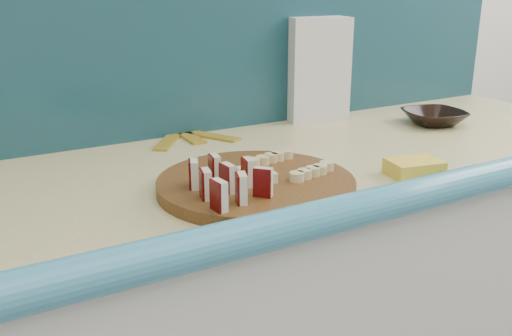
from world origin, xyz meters
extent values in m
cube|color=#E2D284|center=(0.10, 1.50, 0.90)|extent=(2.20, 0.60, 0.03)
cube|color=teal|center=(0.10, 1.20, 0.90)|extent=(2.20, 0.06, 0.03)
cube|color=teal|center=(0.10, 1.79, 1.16)|extent=(2.20, 0.02, 0.50)
cylinder|color=#43250E|center=(0.15, 1.36, 0.92)|extent=(0.41, 0.41, 0.02)
cube|color=beige|center=(0.03, 1.26, 0.96)|extent=(0.02, 0.03, 0.05)
cube|color=#480505|center=(0.03, 1.26, 0.96)|extent=(0.01, 0.03, 0.05)
cube|color=beige|center=(0.04, 1.32, 0.96)|extent=(0.02, 0.03, 0.05)
cube|color=#480505|center=(0.03, 1.32, 0.96)|extent=(0.01, 0.03, 0.05)
cube|color=beige|center=(0.04, 1.37, 0.96)|extent=(0.02, 0.03, 0.05)
cube|color=#480505|center=(0.03, 1.37, 0.96)|extent=(0.01, 0.03, 0.05)
cube|color=beige|center=(0.08, 1.27, 0.96)|extent=(0.02, 0.03, 0.05)
cube|color=#480505|center=(0.07, 1.27, 0.96)|extent=(0.01, 0.03, 0.05)
cube|color=beige|center=(0.08, 1.33, 0.96)|extent=(0.02, 0.03, 0.05)
cube|color=#480505|center=(0.07, 1.32, 0.96)|extent=(0.01, 0.03, 0.05)
cube|color=beige|center=(0.08, 1.38, 0.96)|extent=(0.02, 0.03, 0.05)
cube|color=#480505|center=(0.08, 1.38, 0.96)|extent=(0.01, 0.03, 0.05)
cube|color=beige|center=(0.12, 1.28, 0.96)|extent=(0.02, 0.03, 0.05)
cube|color=#480505|center=(0.11, 1.28, 0.96)|extent=(0.01, 0.03, 0.05)
cube|color=beige|center=(0.12, 1.34, 0.96)|extent=(0.02, 0.03, 0.05)
cube|color=#480505|center=(0.12, 1.33, 0.96)|extent=(0.01, 0.03, 0.05)
cube|color=beige|center=(0.14, 1.36, 0.94)|extent=(0.02, 0.02, 0.02)
cube|color=beige|center=(0.14, 1.36, 0.94)|extent=(0.02, 0.02, 0.02)
cube|color=#480505|center=(0.14, 1.37, 0.94)|extent=(0.02, 0.02, 0.02)
cube|color=beige|center=(0.13, 1.36, 0.94)|extent=(0.02, 0.02, 0.02)
cube|color=beige|center=(0.12, 1.37, 0.94)|extent=(0.02, 0.02, 0.02)
cube|color=beige|center=(0.11, 1.37, 0.94)|extent=(0.02, 0.02, 0.02)
cube|color=beige|center=(0.12, 1.36, 0.94)|extent=(0.02, 0.02, 0.02)
cube|color=beige|center=(0.12, 1.35, 0.94)|extent=(0.02, 0.02, 0.02)
cube|color=#480505|center=(0.12, 1.34, 0.94)|extent=(0.02, 0.02, 0.02)
cube|color=beige|center=(0.13, 1.34, 0.94)|extent=(0.02, 0.02, 0.02)
cube|color=beige|center=(0.14, 1.34, 0.94)|extent=(0.02, 0.02, 0.02)
cube|color=beige|center=(0.14, 1.35, 0.94)|extent=(0.02, 0.02, 0.02)
cube|color=beige|center=(0.15, 1.35, 0.94)|extent=(0.02, 0.02, 0.02)
cylinder|color=#CBBA7C|center=(0.21, 1.32, 0.94)|extent=(0.03, 0.03, 0.02)
cylinder|color=#CBBA7C|center=(0.23, 1.32, 0.94)|extent=(0.03, 0.03, 0.02)
cylinder|color=#CBBA7C|center=(0.25, 1.33, 0.94)|extent=(0.03, 0.03, 0.02)
cylinder|color=#CBBA7C|center=(0.27, 1.33, 0.94)|extent=(0.03, 0.03, 0.02)
cylinder|color=#CBBA7C|center=(0.29, 1.33, 0.94)|extent=(0.03, 0.03, 0.02)
cylinder|color=#CBBA7C|center=(0.18, 1.42, 0.94)|extent=(0.03, 0.03, 0.02)
cylinder|color=#CBBA7C|center=(0.20, 1.42, 0.94)|extent=(0.03, 0.03, 0.02)
cylinder|color=#CBBA7C|center=(0.22, 1.43, 0.94)|extent=(0.03, 0.03, 0.02)
cylinder|color=#CBBA7C|center=(0.25, 1.43, 0.94)|extent=(0.03, 0.03, 0.02)
cylinder|color=#CBBA7C|center=(0.27, 1.44, 0.94)|extent=(0.03, 0.03, 0.02)
imported|color=black|center=(0.79, 1.55, 0.93)|extent=(0.18, 0.18, 0.04)
cube|color=silver|center=(0.56, 1.76, 1.04)|extent=(0.18, 0.14, 0.27)
cube|color=yellow|center=(0.46, 1.28, 0.92)|extent=(0.11, 0.09, 0.03)
cube|color=#B58C22|center=(0.14, 1.73, 0.91)|extent=(0.12, 0.14, 0.01)
cube|color=#B58C22|center=(0.19, 1.75, 0.91)|extent=(0.04, 0.15, 0.01)
cube|color=#B58C22|center=(0.24, 1.72, 0.91)|extent=(0.10, 0.15, 0.01)
camera|label=1|loc=(-0.32, 0.54, 1.26)|focal=40.00mm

